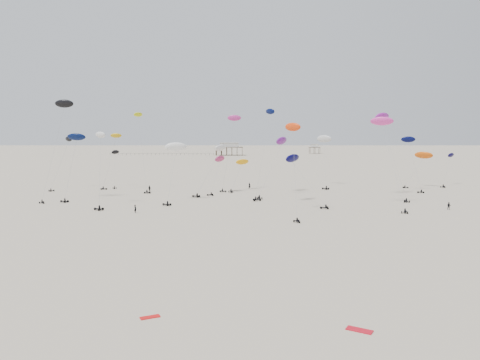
{
  "coord_description": "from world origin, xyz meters",
  "views": [
    {
      "loc": [
        0.65,
        -8.98,
        16.67
      ],
      "look_at": [
        0.0,
        88.0,
        7.0
      ],
      "focal_mm": 35.0,
      "sensor_mm": 36.0,
      "label": 1
    }
  ],
  "objects_px": {
    "rig_0": "(294,144)",
    "rig_4": "(240,169)",
    "pavilion_main": "(229,150)",
    "spectator_0": "(135,213)",
    "rig_9": "(74,149)",
    "pavilion_small": "(315,149)"
  },
  "relations": [
    {
      "from": "pavilion_small",
      "to": "rig_4",
      "type": "distance_m",
      "value": 259.83
    },
    {
      "from": "pavilion_main",
      "to": "spectator_0",
      "type": "relative_size",
      "value": 10.25
    },
    {
      "from": "pavilion_small",
      "to": "pavilion_main",
      "type": "bearing_deg",
      "value": -156.8
    },
    {
      "from": "rig_9",
      "to": "pavilion_main",
      "type": "bearing_deg",
      "value": 11.07
    },
    {
      "from": "rig_4",
      "to": "rig_9",
      "type": "height_order",
      "value": "rig_9"
    },
    {
      "from": "pavilion_small",
      "to": "rig_9",
      "type": "height_order",
      "value": "rig_9"
    },
    {
      "from": "rig_0",
      "to": "rig_9",
      "type": "xyz_separation_m",
      "value": [
        -53.48,
        21.02,
        -1.79
      ]
    },
    {
      "from": "rig_0",
      "to": "rig_4",
      "type": "distance_m",
      "value": 41.3
    },
    {
      "from": "pavilion_small",
      "to": "spectator_0",
      "type": "xyz_separation_m",
      "value": [
        -82.06,
        -291.89,
        -3.49
      ]
    },
    {
      "from": "pavilion_main",
      "to": "pavilion_small",
      "type": "bearing_deg",
      "value": 23.2
    },
    {
      "from": "rig_0",
      "to": "spectator_0",
      "type": "xyz_separation_m",
      "value": [
        -33.22,
        -0.42,
        -14.57
      ]
    },
    {
      "from": "rig_9",
      "to": "pavilion_small",
      "type": "bearing_deg",
      "value": -2.0
    },
    {
      "from": "pavilion_main",
      "to": "pavilion_small",
      "type": "relative_size",
      "value": 2.33
    },
    {
      "from": "rig_4",
      "to": "pavilion_small",
      "type": "bearing_deg",
      "value": -112.49
    },
    {
      "from": "rig_9",
      "to": "spectator_0",
      "type": "bearing_deg",
      "value": -117.89
    },
    {
      "from": "pavilion_small",
      "to": "rig_9",
      "type": "distance_m",
      "value": 289.31
    },
    {
      "from": "spectator_0",
      "to": "rig_9",
      "type": "bearing_deg",
      "value": -3.71
    },
    {
      "from": "pavilion_small",
      "to": "rig_4",
      "type": "xyz_separation_m",
      "value": [
        -60.41,
        -252.69,
        2.84
      ]
    },
    {
      "from": "rig_4",
      "to": "rig_9",
      "type": "distance_m",
      "value": 45.98
    },
    {
      "from": "pavilion_main",
      "to": "spectator_0",
      "type": "height_order",
      "value": "pavilion_main"
    },
    {
      "from": "pavilion_small",
      "to": "spectator_0",
      "type": "bearing_deg",
      "value": -105.7
    },
    {
      "from": "rig_4",
      "to": "rig_0",
      "type": "bearing_deg",
      "value": 97.57
    }
  ]
}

